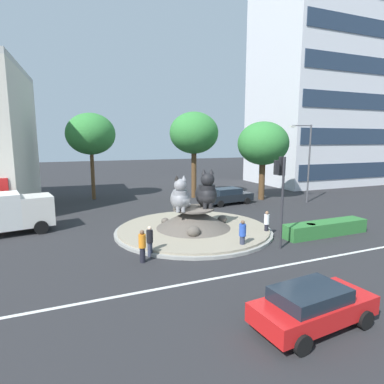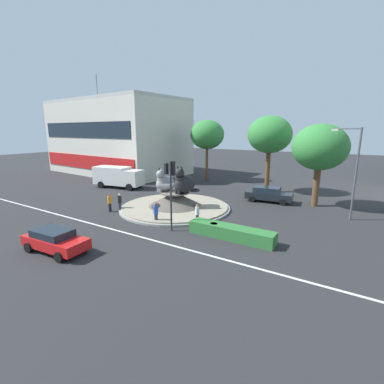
# 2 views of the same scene
# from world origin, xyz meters

# --- Properties ---
(ground_plane) EXTENTS (160.00, 160.00, 0.00)m
(ground_plane) POSITION_xyz_m (0.00, 0.00, 0.00)
(ground_plane) COLOR #28282B
(lane_centreline) EXTENTS (112.00, 0.20, 0.01)m
(lane_centreline) POSITION_xyz_m (0.00, -7.23, 0.00)
(lane_centreline) COLOR silver
(lane_centreline) RESTS_ON ground
(roundabout_island) EXTENTS (10.63, 10.63, 1.67)m
(roundabout_island) POSITION_xyz_m (-0.00, -0.01, 0.59)
(roundabout_island) COLOR gray
(roundabout_island) RESTS_ON ground
(cat_statue_grey) EXTENTS (2.08, 2.40, 2.34)m
(cat_statue_grey) POSITION_xyz_m (-1.04, -0.24, 2.52)
(cat_statue_grey) COLOR gray
(cat_statue_grey) RESTS_ON roundabout_island
(cat_statue_black) EXTENTS (2.20, 2.68, 2.67)m
(cat_statue_black) POSITION_xyz_m (0.98, 0.07, 2.64)
(cat_statue_black) COLOR black
(cat_statue_black) RESTS_ON roundabout_island
(traffic_light_mast) EXTENTS (0.78, 0.46, 5.28)m
(traffic_light_mast) POSITION_xyz_m (3.24, -4.97, 3.86)
(traffic_light_mast) COLOR #2D2D33
(traffic_light_mast) RESTS_ON ground
(office_tower) EXTENTS (16.79, 12.57, 35.53)m
(office_tower) POSITION_xyz_m (26.48, 16.99, 17.76)
(office_tower) COLOR silver
(office_tower) RESTS_ON ground
(clipped_hedge_strip) EXTENTS (6.21, 1.20, 0.90)m
(clipped_hedge_strip) POSITION_xyz_m (7.73, -4.05, 0.45)
(clipped_hedge_strip) COLOR #2D7033
(clipped_hedge_strip) RESTS_ON ground
(broadleaf_tree_behind_island) EXTENTS (5.17, 5.17, 9.15)m
(broadleaf_tree_behind_island) POSITION_xyz_m (5.20, 12.14, 6.90)
(broadleaf_tree_behind_island) COLOR brown
(broadleaf_tree_behind_island) RESTS_ON ground
(second_tree_near_tower) EXTENTS (5.22, 5.22, 8.08)m
(second_tree_near_tower) POSITION_xyz_m (11.31, 8.30, 5.82)
(second_tree_near_tower) COLOR brown
(second_tree_near_tower) RESTS_ON ground
(third_tree_left) EXTENTS (4.99, 4.99, 8.95)m
(third_tree_left) POSITION_xyz_m (-5.01, 15.26, 6.80)
(third_tree_left) COLOR brown
(third_tree_left) RESTS_ON ground
(streetlight_arm) EXTENTS (2.27, 0.59, 7.68)m
(streetlight_arm) POSITION_xyz_m (14.38, 5.22, 4.45)
(streetlight_arm) COLOR #4C4C51
(streetlight_arm) RESTS_ON ground
(pedestrian_white_shirt) EXTENTS (0.34, 0.34, 1.63)m
(pedestrian_white_shirt) POSITION_xyz_m (4.10, -2.61, 0.86)
(pedestrian_white_shirt) COLOR black
(pedestrian_white_shirt) RESTS_ON ground
(pedestrian_blue_shirt) EXTENTS (0.39, 0.39, 1.71)m
(pedestrian_blue_shirt) POSITION_xyz_m (1.20, -4.34, 0.90)
(pedestrian_blue_shirt) COLOR #33384C
(pedestrian_blue_shirt) RESTS_ON ground
(pedestrian_black_shirt) EXTENTS (0.35, 0.35, 1.67)m
(pedestrian_black_shirt) POSITION_xyz_m (-3.98, -3.36, 0.88)
(pedestrian_black_shirt) COLOR #33384C
(pedestrian_black_shirt) RESTS_ON ground
(pedestrian_orange_shirt) EXTENTS (0.38, 0.38, 1.72)m
(pedestrian_orange_shirt) POSITION_xyz_m (-4.56, -4.06, 0.90)
(pedestrian_orange_shirt) COLOR black
(pedestrian_orange_shirt) RESTS_ON ground
(sedan_on_far_lane) EXTENTS (4.44, 2.28, 1.42)m
(sedan_on_far_lane) POSITION_xyz_m (-0.72, -11.85, 0.76)
(sedan_on_far_lane) COLOR red
(sedan_on_far_lane) RESTS_ON ground
(hatchback_near_shophouse) EXTENTS (4.95, 2.50, 1.58)m
(hatchback_near_shophouse) POSITION_xyz_m (6.84, 7.47, 0.83)
(hatchback_near_shophouse) COLOR black
(hatchback_near_shophouse) RESTS_ON ground
(litter_bin) EXTENTS (0.56, 0.56, 0.90)m
(litter_bin) POSITION_xyz_m (6.42, -4.14, 0.45)
(litter_bin) COLOR #2D4233
(litter_bin) RESTS_ON ground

